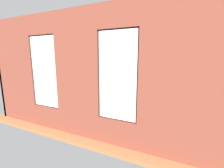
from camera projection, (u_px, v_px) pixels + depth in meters
The scene contains 20 objects.
ground_plane at pixel (118, 107), 6.69m from camera, with size 7.27×6.28×0.10m, color #99663D.
brick_wall_with_windows at pixel (77, 77), 3.93m from camera, with size 6.67×0.30×3.32m.
white_wall_right at pixel (56, 67), 7.57m from camera, with size 0.10×5.28×3.32m, color white.
couch_by_window at pixel (85, 114), 4.85m from camera, with size 1.89×0.87×0.80m.
couch_left at pixel (183, 109), 5.25m from camera, with size 0.93×1.77×0.80m.
coffee_table at pixel (113, 96), 6.85m from camera, with size 1.42×0.78×0.42m.
cup_ceramic at pixel (114, 95), 6.68m from camera, with size 0.07×0.07×0.09m, color #B23D38.
candle_jar at pixel (103, 94), 6.90m from camera, with size 0.08×0.08×0.11m, color #B7333D.
table_plant_small at pixel (110, 92), 6.98m from camera, with size 0.13×0.13×0.20m.
remote_gray at pixel (113, 95), 6.84m from camera, with size 0.05×0.17×0.02m, color #59595B.
media_console at pixel (71, 92), 8.23m from camera, with size 1.13×0.42×0.47m, color black.
tv_flatscreen at pixel (70, 81), 8.13m from camera, with size 1.04×0.20×0.70m.
papasan_chair at pixel (134, 87), 8.37m from camera, with size 1.16×1.16×0.72m.
potted_plant_foreground_right at pixel (92, 80), 9.53m from camera, with size 0.72×0.72×1.10m.
potted_plant_near_tv at pixel (65, 92), 7.05m from camera, with size 0.52×0.52×0.82m.
potted_plant_beside_window_right at pixel (40, 103), 5.54m from camera, with size 0.42×0.42×0.71m.
potted_plant_corner_far_left at pixel (192, 119), 3.42m from camera, with size 0.94×0.83×1.23m.
potted_plant_mid_room_small at pixel (142, 97), 6.69m from camera, with size 0.31×0.31×0.59m.
potted_plant_by_left_couch at pixel (173, 97), 6.58m from camera, with size 0.35×0.35×0.58m.
potted_plant_between_couches at pixel (127, 109), 4.25m from camera, with size 0.98×0.93×1.30m.
Camera 1 is at (-2.47, 5.91, 2.16)m, focal length 24.00 mm.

